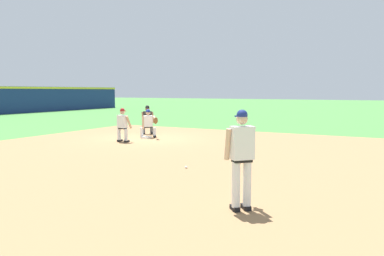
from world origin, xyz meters
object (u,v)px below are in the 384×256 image
at_px(baseball, 186,167).
at_px(pitcher, 242,153).
at_px(baserunner, 123,124).
at_px(first_baseman, 149,122).
at_px(umpire, 147,119).
at_px(first_base_bag, 146,137).

xyz_separation_m(baseball, pitcher, (-2.75, -2.69, 1.02)).
bearing_deg(pitcher, baserunner, 51.04).
distance_m(first_baseman, umpire, 1.53).
bearing_deg(baseball, first_baseman, 43.08).
height_order(first_base_bag, baseball, first_base_bag).
bearing_deg(first_baseman, baserunner, 175.24).
bearing_deg(baserunner, baseball, -124.72).
height_order(first_baseman, umpire, umpire).
distance_m(first_base_bag, baserunner, 1.71).
xyz_separation_m(first_base_bag, umpire, (1.43, 0.93, 0.75)).
distance_m(baseball, pitcher, 3.98).
bearing_deg(pitcher, baseball, 44.30).
relative_size(baseball, first_baseman, 0.06).
distance_m(baseball, first_baseman, 7.19).
height_order(first_base_bag, umpire, umpire).
relative_size(pitcher, first_baseman, 1.39).
bearing_deg(umpire, first_base_bag, -147.04).
xyz_separation_m(baseball, umpire, (6.45, 5.81, 0.76)).
bearing_deg(pitcher, umpire, 42.72).
bearing_deg(first_base_bag, baseball, -135.78).
distance_m(baserunner, umpire, 3.06).
relative_size(first_baseman, umpire, 0.92).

